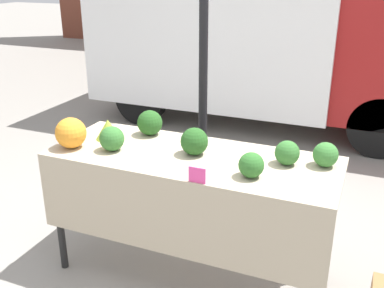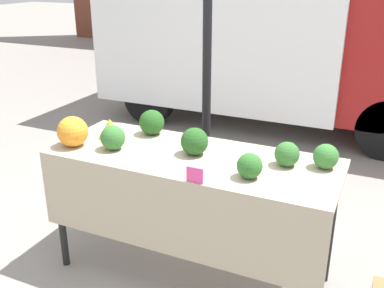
% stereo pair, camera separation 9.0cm
% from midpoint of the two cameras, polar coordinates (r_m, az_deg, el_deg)
% --- Properties ---
extents(ground_plane, '(40.00, 40.00, 0.00)m').
position_cam_midpoint_polar(ground_plane, '(3.33, 0.80, -15.88)').
color(ground_plane, gray).
extents(tent_pole, '(0.07, 0.07, 2.56)m').
position_cam_midpoint_polar(tent_pole, '(3.55, 2.63, 9.44)').
color(tent_pole, black).
rests_on(tent_pole, ground_plane).
extents(parked_truck, '(4.61, 2.26, 2.53)m').
position_cam_midpoint_polar(parked_truck, '(6.35, 10.57, 15.00)').
color(parked_truck, white).
rests_on(parked_truck, ground_plane).
extents(market_table, '(1.87, 0.72, 0.90)m').
position_cam_midpoint_polar(market_table, '(2.87, 0.36, -4.31)').
color(market_table, tan).
rests_on(market_table, ground_plane).
extents(orange_cauliflower, '(0.21, 0.21, 0.21)m').
position_cam_midpoint_polar(orange_cauliflower, '(3.08, -14.11, 1.54)').
color(orange_cauliflower, orange).
rests_on(orange_cauliflower, market_table).
extents(romanesco_head, '(0.18, 0.18, 0.14)m').
position_cam_midpoint_polar(romanesco_head, '(3.19, -9.56, 1.97)').
color(romanesco_head, '#93B238').
rests_on(romanesco_head, market_table).
extents(broccoli_head_0, '(0.15, 0.15, 0.15)m').
position_cam_midpoint_polar(broccoli_head_0, '(2.80, 17.51, -1.52)').
color(broccoli_head_0, '#387533').
rests_on(broccoli_head_0, market_table).
extents(broccoli_head_1, '(0.15, 0.15, 0.15)m').
position_cam_midpoint_polar(broccoli_head_1, '(2.57, 8.32, -2.77)').
color(broccoli_head_1, '#2D6628').
rests_on(broccoli_head_1, market_table).
extents(broccoli_head_2, '(0.16, 0.16, 0.16)m').
position_cam_midpoint_polar(broccoli_head_2, '(2.98, -9.17, 0.79)').
color(broccoli_head_2, '#336B2D').
rests_on(broccoli_head_2, market_table).
extents(broccoli_head_3, '(0.15, 0.15, 0.15)m').
position_cam_midpoint_polar(broccoli_head_3, '(2.77, 12.88, -1.26)').
color(broccoli_head_3, '#336B2D').
rests_on(broccoli_head_3, market_table).
extents(broccoli_head_4, '(0.18, 0.18, 0.18)m').
position_cam_midpoint_polar(broccoli_head_4, '(2.86, 1.21, 0.32)').
color(broccoli_head_4, '#23511E').
rests_on(broccoli_head_4, market_table).
extents(broccoli_head_5, '(0.18, 0.18, 0.18)m').
position_cam_midpoint_polar(broccoli_head_5, '(3.22, -4.33, 2.76)').
color(broccoli_head_5, '#23511E').
rests_on(broccoli_head_5, market_table).
extents(price_sign, '(0.10, 0.01, 0.09)m').
position_cam_midpoint_polar(price_sign, '(2.50, 1.38, -4.00)').
color(price_sign, '#EF4793').
rests_on(price_sign, market_table).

